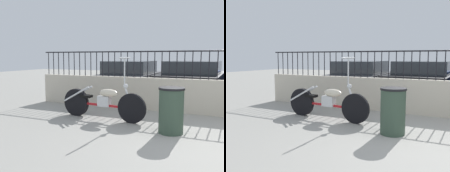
% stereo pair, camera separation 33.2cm
% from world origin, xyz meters
% --- Properties ---
extents(motorcycle_red, '(2.18, 0.52, 1.45)m').
position_xyz_m(motorcycle_red, '(-2.81, 1.00, 0.41)').
color(motorcycle_red, black).
rests_on(motorcycle_red, ground_plane).
extents(trash_bin, '(0.49, 0.49, 0.88)m').
position_xyz_m(trash_bin, '(-1.03, 0.55, 0.44)').
color(trash_bin, '#334738').
rests_on(trash_bin, ground_plane).
extents(car_dark_grey, '(1.97, 4.59, 1.29)m').
position_xyz_m(car_dark_grey, '(-3.57, 5.45, 0.65)').
color(car_dark_grey, black).
rests_on(car_dark_grey, ground_plane).
extents(car_black, '(2.13, 4.01, 1.31)m').
position_xyz_m(car_black, '(-1.11, 5.05, 0.67)').
color(car_black, black).
rests_on(car_black, ground_plane).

